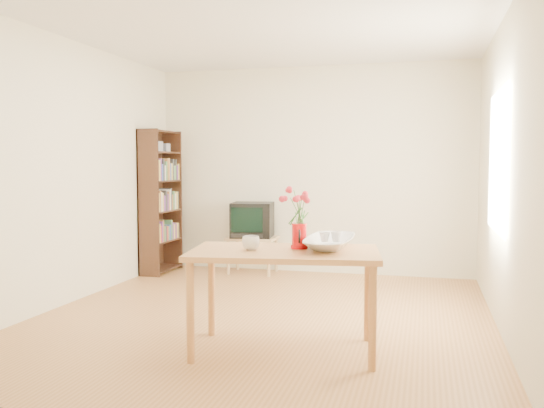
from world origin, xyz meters
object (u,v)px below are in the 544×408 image
(mug, at_px, (251,243))
(bowl, at_px, (330,216))
(pitcher, at_px, (299,237))
(television, at_px, (253,219))
(table, at_px, (284,262))

(mug, height_order, bowl, bowl)
(pitcher, height_order, television, pitcher)
(mug, bearing_deg, pitcher, 154.58)
(table, relative_size, mug, 11.27)
(table, bearing_deg, bowl, 24.89)
(television, bearing_deg, pitcher, -73.87)
(bowl, relative_size, television, 0.93)
(mug, distance_m, television, 3.05)
(pitcher, relative_size, mug, 1.58)
(pitcher, xyz_separation_m, television, (-1.19, 2.75, -0.16))
(pitcher, bearing_deg, table, -140.25)
(bowl, bearing_deg, pitcher, -158.66)
(table, distance_m, bowl, 0.49)
(pitcher, xyz_separation_m, mug, (-0.32, -0.17, -0.04))
(table, relative_size, bowl, 2.83)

